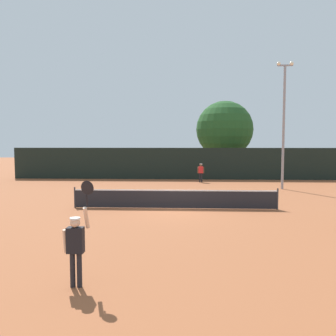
# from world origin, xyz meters

# --- Properties ---
(ground_plane) EXTENTS (120.00, 120.00, 0.00)m
(ground_plane) POSITION_xyz_m (0.00, 0.00, 0.00)
(ground_plane) COLOR #9E5633
(tennis_net) EXTENTS (10.43, 0.08, 1.07)m
(tennis_net) POSITION_xyz_m (0.00, 0.00, 0.51)
(tennis_net) COLOR #232328
(tennis_net) RESTS_ON ground
(perimeter_fence) EXTENTS (31.06, 0.12, 2.90)m
(perimeter_fence) POSITION_xyz_m (0.00, 14.16, 1.45)
(perimeter_fence) COLOR black
(perimeter_fence) RESTS_ON ground
(player_serving) EXTENTS (0.67, 0.39, 2.47)m
(player_serving) POSITION_xyz_m (-1.98, -9.65, 1.08)
(player_serving) COLOR black
(player_serving) RESTS_ON ground
(player_receiving) EXTENTS (0.57, 0.23, 1.57)m
(player_receiving) POSITION_xyz_m (1.86, 11.85, 0.96)
(player_receiving) COLOR red
(player_receiving) RESTS_ON ground
(tennis_ball) EXTENTS (0.07, 0.07, 0.07)m
(tennis_ball) POSITION_xyz_m (-1.94, 2.57, 0.03)
(tennis_ball) COLOR #CCE033
(tennis_ball) RESTS_ON ground
(light_pole) EXTENTS (1.18, 0.28, 9.11)m
(light_pole) POSITION_xyz_m (7.59, 7.83, 5.13)
(light_pole) COLOR gray
(light_pole) RESTS_ON ground
(large_tree) EXTENTS (6.05, 6.05, 7.82)m
(large_tree) POSITION_xyz_m (4.74, 19.81, 4.78)
(large_tree) COLOR brown
(large_tree) RESTS_ON ground
(parked_car_near) EXTENTS (2.21, 4.33, 1.69)m
(parked_car_near) POSITION_xyz_m (-8.14, 20.03, 0.78)
(parked_car_near) COLOR black
(parked_car_near) RESTS_ON ground
(parked_car_mid) EXTENTS (2.19, 4.32, 1.69)m
(parked_car_mid) POSITION_xyz_m (-3.18, 21.09, 0.78)
(parked_car_mid) COLOR navy
(parked_car_mid) RESTS_ON ground
(parked_car_far) EXTENTS (2.32, 4.37, 1.69)m
(parked_car_far) POSITION_xyz_m (9.72, 22.09, 0.78)
(parked_car_far) COLOR #B7B7BC
(parked_car_far) RESTS_ON ground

